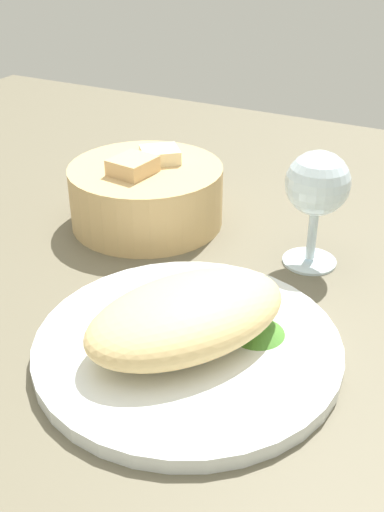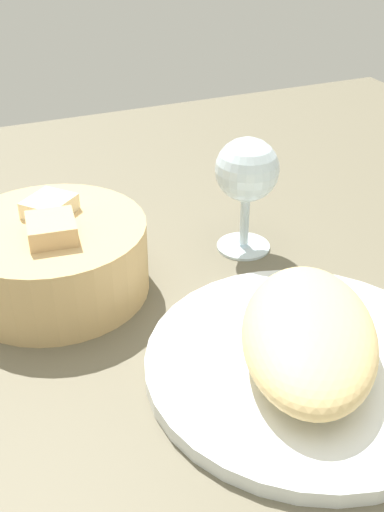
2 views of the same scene
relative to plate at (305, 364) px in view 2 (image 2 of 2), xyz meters
The scene contains 6 objects.
ground_plane 11.84cm from the plate, 93.87° to the left, with size 140.00×140.00×2.00cm, color #645D49.
plate is the anchor object (origin of this frame).
omelette 3.24cm from the plate, 90.00° to the left, with size 18.57×10.84×5.07cm, color #E7C581.
lettuce_garnish 6.34cm from the plate, 53.70° to the right, with size 4.95×4.95×1.55cm, color #47852E.
bread_basket 26.04cm from the plate, 39.09° to the left, with size 18.35×18.35×9.10cm.
wine_glass_near 21.95cm from the plate, 12.64° to the right, with size 6.74×6.74×12.76cm.
Camera 2 is at (-32.08, 12.63, 36.04)cm, focal length 44.19 mm.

